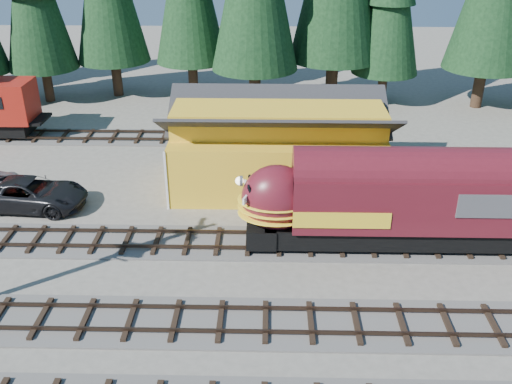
{
  "coord_description": "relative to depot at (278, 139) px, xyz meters",
  "views": [
    {
      "loc": [
        -0.56,
        -19.86,
        14.95
      ],
      "look_at": [
        -1.11,
        4.0,
        2.87
      ],
      "focal_mm": 40.0,
      "sensor_mm": 36.0,
      "label": 1
    }
  ],
  "objects": [
    {
      "name": "locomotive",
      "position": [
        4.88,
        -6.5,
        -0.67
      ],
      "size": [
        14.22,
        2.83,
        3.87
      ],
      "color": "black",
      "rests_on": "ground"
    },
    {
      "name": "track_spur",
      "position": [
        -10.0,
        7.5,
        -2.9
      ],
      "size": [
        32.0,
        3.2,
        0.33
      ],
      "color": "#4C4947",
      "rests_on": "ground"
    },
    {
      "name": "pickup_truck_a",
      "position": [
        -13.51,
        -2.99,
        -2.12
      ],
      "size": [
        6.27,
        3.21,
        1.69
      ],
      "primitive_type": "imported",
      "rotation": [
        0.0,
        0.0,
        1.5
      ],
      "color": "black",
      "rests_on": "ground"
    },
    {
      "name": "ground",
      "position": [
        0.0,
        -10.5,
        -2.96
      ],
      "size": [
        120.0,
        120.0,
        0.0
      ],
      "primitive_type": "plane",
      "color": "#6B665B",
      "rests_on": "ground"
    },
    {
      "name": "track_siding",
      "position": [
        10.0,
        -6.5,
        -2.9
      ],
      "size": [
        68.0,
        3.2,
        0.33
      ],
      "color": "#4C4947",
      "rests_on": "ground"
    },
    {
      "name": "depot",
      "position": [
        0.0,
        0.0,
        0.0
      ],
      "size": [
        12.8,
        7.0,
        5.3
      ],
      "color": "gold",
      "rests_on": "ground"
    }
  ]
}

